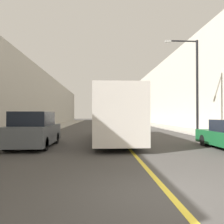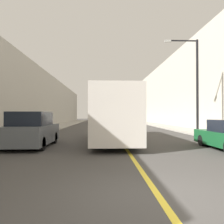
# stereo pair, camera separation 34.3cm
# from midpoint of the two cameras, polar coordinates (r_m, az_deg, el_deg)

# --- Properties ---
(ground_plane) EXTENTS (200.00, 200.00, 0.00)m
(ground_plane) POSITION_cam_midpoint_polar(r_m,az_deg,el_deg) (5.04, 14.39, -20.89)
(ground_plane) COLOR #3F3D3A
(sidewalk_left) EXTENTS (3.30, 72.00, 0.12)m
(sidewalk_left) POSITION_cam_midpoint_polar(r_m,az_deg,el_deg) (35.21, -13.19, -3.48)
(sidewalk_left) COLOR #9E998E
(sidewalk_left) RESTS_ON ground
(sidewalk_right) EXTENTS (3.30, 72.00, 0.12)m
(sidewalk_right) POSITION_cam_midpoint_polar(r_m,az_deg,el_deg) (35.82, 12.83, -3.44)
(sidewalk_right) COLOR #9E998E
(sidewalk_right) RESTS_ON ground
(building_row_left) EXTENTS (4.00, 72.00, 8.25)m
(building_row_left) POSITION_cam_midpoint_polar(r_m,az_deg,el_deg) (36.12, -18.87, 3.05)
(building_row_left) COLOR gray
(building_row_left) RESTS_ON ground
(building_row_right) EXTENTS (4.00, 72.00, 11.26)m
(building_row_right) POSITION_cam_midpoint_polar(r_m,az_deg,el_deg) (37.11, 18.28, 5.28)
(building_row_right) COLOR #B7B2A3
(building_row_right) RESTS_ON ground
(road_center_line) EXTENTS (0.16, 72.00, 0.01)m
(road_center_line) POSITION_cam_midpoint_polar(r_m,az_deg,el_deg) (34.61, -0.06, -3.65)
(road_center_line) COLOR gold
(road_center_line) RESTS_ON ground
(bus) EXTENTS (2.55, 10.90, 3.24)m
(bus) POSITION_cam_midpoint_polar(r_m,az_deg,el_deg) (14.90, 0.71, -0.80)
(bus) COLOR silver
(bus) RESTS_ON ground
(parked_suv_left) EXTENTS (2.04, 4.43, 1.91)m
(parked_suv_left) POSITION_cam_midpoint_polar(r_m,az_deg,el_deg) (12.61, -19.49, -4.63)
(parked_suv_left) COLOR #51565B
(parked_suv_left) RESTS_ON ground
(street_lamp_right) EXTENTS (2.83, 0.24, 7.89)m
(street_lamp_right) POSITION_cam_midpoint_polar(r_m,az_deg,el_deg) (19.60, 21.20, 7.78)
(street_lamp_right) COLOR black
(street_lamp_right) RESTS_ON sidewalk_right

